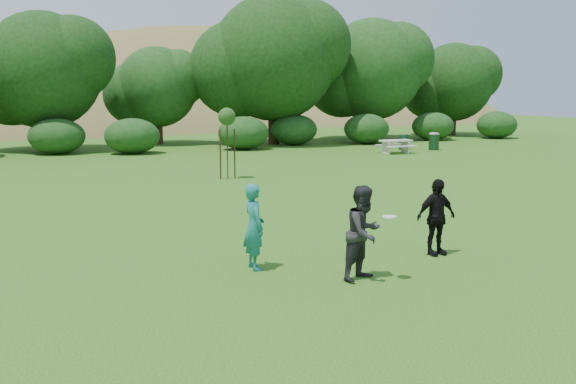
% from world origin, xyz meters
% --- Properties ---
extents(ground, '(120.00, 120.00, 0.00)m').
position_xyz_m(ground, '(0.00, 0.00, 0.00)').
color(ground, '#19470C').
rests_on(ground, ground).
extents(player_teal, '(0.41, 0.63, 1.73)m').
position_xyz_m(player_teal, '(-1.79, 0.62, 0.86)').
color(player_teal, '#186E67').
rests_on(player_teal, ground).
extents(player_grey, '(1.08, 0.97, 1.80)m').
position_xyz_m(player_grey, '(-0.14, -0.88, 0.90)').
color(player_grey, '#242426').
rests_on(player_grey, ground).
extents(player_black, '(0.99, 0.43, 1.67)m').
position_xyz_m(player_black, '(2.22, 0.08, 0.84)').
color(player_black, black).
rests_on(player_black, ground).
extents(trash_can_near, '(0.60, 0.60, 0.90)m').
position_xyz_m(trash_can_near, '(15.47, 21.01, 0.45)').
color(trash_can_near, '#133521').
rests_on(trash_can_near, ground).
extents(frisbee, '(0.27, 0.27, 0.03)m').
position_xyz_m(frisbee, '(0.23, -1.16, 1.23)').
color(frisbee, white).
rests_on(frisbee, ground).
extents(sapling, '(0.70, 0.70, 2.85)m').
position_xyz_m(sapling, '(1.89, 13.33, 2.42)').
color(sapling, '#3A2216').
rests_on(sapling, ground).
extents(picnic_table, '(1.80, 1.48, 0.76)m').
position_xyz_m(picnic_table, '(13.86, 19.41, 0.52)').
color(picnic_table, beige).
rests_on(picnic_table, ground).
extents(trash_can_lidded, '(0.60, 0.60, 1.05)m').
position_xyz_m(trash_can_lidded, '(17.06, 20.22, 0.54)').
color(trash_can_lidded, '#123316').
rests_on(trash_can_lidded, ground).
extents(hillside, '(150.00, 72.00, 52.00)m').
position_xyz_m(hillside, '(-0.56, 68.45, -11.97)').
color(hillside, olive).
rests_on(hillside, ground).
extents(tree_row, '(53.92, 10.38, 9.62)m').
position_xyz_m(tree_row, '(3.23, 28.68, 4.87)').
color(tree_row, '#3A2616').
rests_on(tree_row, ground).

